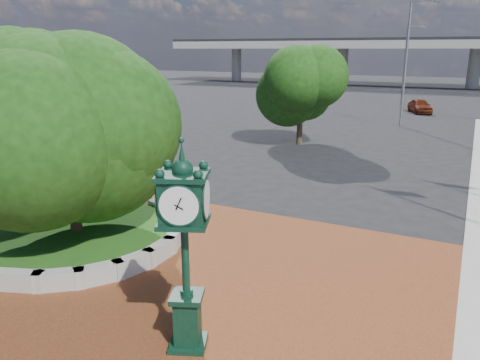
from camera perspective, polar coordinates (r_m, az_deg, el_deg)
The scene contains 12 objects.
ground at distance 13.00m, azimuth -3.13°, elevation -11.32°, with size 200.00×200.00×0.00m, color black.
plaza at distance 12.23m, azimuth -5.51°, elevation -13.11°, with size 12.00×12.00×0.04m, color brown.
planter_wall at distance 14.30m, azimuth -12.72°, elevation -7.89°, with size 2.96×6.77×0.54m.
grass_bed at distance 15.80m, azimuth -19.22°, elevation -6.37°, with size 6.10×6.10×0.40m, color #154B15.
overpass at distance 80.25m, azimuth 23.13°, elevation 14.99°, with size 90.00×12.00×7.50m.
tree_planter at distance 14.89m, azimuth -20.44°, elevation 6.33°, with size 5.20×5.20×6.33m.
tree_northwest at distance 24.13m, azimuth -25.11°, elevation 10.05°, with size 5.60×5.60×6.93m.
tree_street at distance 29.80m, azimuth 7.42°, elevation 10.47°, with size 4.40×4.40×5.45m.
post_clock at distance 9.10m, azimuth -6.75°, elevation -7.33°, with size 1.11×1.11×4.29m.
parked_car at distance 48.00m, azimuth 21.09°, elevation 8.43°, with size 1.56×3.88×1.32m, color #5D1E0D.
street_lamp_near at distance 38.61m, azimuth 19.97°, elevation 14.16°, with size 2.09×0.37×9.31m.
street_lamp_far at distance 54.11m, azimuth 19.68°, elevation 13.69°, with size 1.84×0.31×8.20m.
Camera 1 is at (5.80, -10.02, 5.91)m, focal length 35.00 mm.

